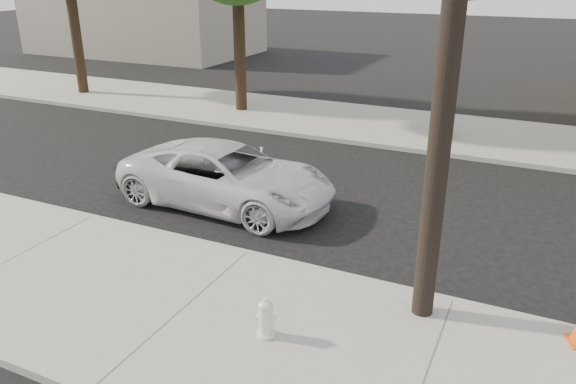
{
  "coord_description": "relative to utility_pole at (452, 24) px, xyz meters",
  "views": [
    {
      "loc": [
        4.93,
        -10.69,
        5.42
      ],
      "look_at": [
        0.28,
        -0.81,
        1.0
      ],
      "focal_mm": 35.0,
      "sensor_mm": 36.0,
      "label": 1
    }
  ],
  "objects": [
    {
      "name": "ground",
      "position": [
        -3.6,
        2.7,
        -4.7
      ],
      "size": [
        120.0,
        120.0,
        0.0
      ],
      "primitive_type": "plane",
      "color": "black",
      "rests_on": "ground"
    },
    {
      "name": "curb_near",
      "position": [
        -3.6,
        0.6,
        -4.62
      ],
      "size": [
        90.0,
        0.12,
        0.16
      ],
      "primitive_type": "cube",
      "color": "#9E9B93",
      "rests_on": "ground"
    },
    {
      "name": "building_far",
      "position": [
        -23.6,
        22.7,
        -2.2
      ],
      "size": [
        14.0,
        8.0,
        5.0
      ],
      "primitive_type": "cube",
      "color": "gray",
      "rests_on": "ground"
    },
    {
      "name": "near_sidewalk",
      "position": [
        -3.6,
        -1.6,
        -4.62
      ],
      "size": [
        90.0,
        4.4,
        0.15
      ],
      "primitive_type": "cube",
      "color": "gray",
      "rests_on": "ground"
    },
    {
      "name": "utility_pole",
      "position": [
        0.0,
        0.0,
        0.0
      ],
      "size": [
        1.4,
        0.34,
        9.0
      ],
      "color": "black",
      "rests_on": "near_sidewalk"
    },
    {
      "name": "fire_hydrant",
      "position": [
        -2.02,
        -1.66,
        -4.25
      ],
      "size": [
        0.33,
        0.29,
        0.61
      ],
      "rotation": [
        0.0,
        0.0,
        0.25
      ],
      "color": "silver",
      "rests_on": "near_sidewalk"
    },
    {
      "name": "far_sidewalk",
      "position": [
        -3.6,
        11.2,
        -4.62
      ],
      "size": [
        90.0,
        5.0,
        0.15
      ],
      "primitive_type": "cube",
      "color": "gray",
      "rests_on": "ground"
    },
    {
      "name": "police_cruiser",
      "position": [
        -5.35,
        2.78,
        -3.96
      ],
      "size": [
        5.39,
        2.66,
        1.47
      ],
      "primitive_type": "imported",
      "rotation": [
        0.0,
        0.0,
        1.53
      ],
      "color": "silver",
      "rests_on": "ground"
    }
  ]
}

